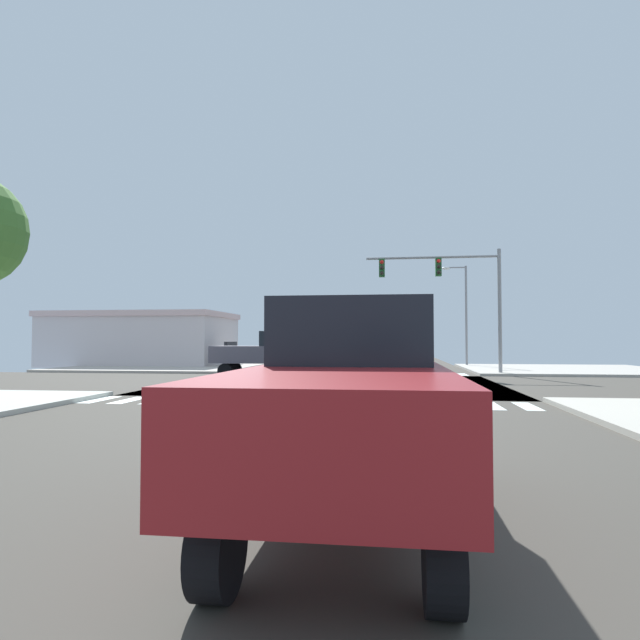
{
  "coord_description": "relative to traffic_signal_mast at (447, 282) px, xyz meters",
  "views": [
    {
      "loc": [
        2.47,
        -23.4,
        1.87
      ],
      "look_at": [
        -1.3,
        4.52,
        2.95
      ],
      "focal_mm": 30.38,
      "sensor_mm": 36.0,
      "label": 1
    }
  ],
  "objects": [
    {
      "name": "bank_building",
      "position": [
        -21.61,
        7.89,
        -3.14
      ],
      "size": [
        14.22,
        8.15,
        3.95
      ],
      "color": "silver",
      "rests_on": "ground"
    },
    {
      "name": "ground",
      "position": [
        -5.47,
        -7.13,
        -5.15
      ],
      "size": [
        90.0,
        90.0,
        0.05
      ],
      "color": "#45413A"
    },
    {
      "name": "sidewalk_corner_ne",
      "position": [
        7.53,
        4.87,
        -5.06
      ],
      "size": [
        12.0,
        12.0,
        0.14
      ],
      "color": "#B2ADA3",
      "rests_on": "ground"
    },
    {
      "name": "street_lamp",
      "position": [
        1.97,
        9.39,
        -0.73
      ],
      "size": [
        1.78,
        0.32,
        7.27
      ],
      "color": "gray",
      "rests_on": "ground"
    },
    {
      "name": "box_truck_crossing_1",
      "position": [
        -10.47,
        26.92,
        -2.56
      ],
      "size": [
        2.4,
        7.2,
        4.85
      ],
      "rotation": [
        0.0,
        0.0,
        3.14
      ],
      "color": "black",
      "rests_on": "ground"
    },
    {
      "name": "crosswalk_near",
      "position": [
        -5.72,
        -14.43,
        -5.12
      ],
      "size": [
        13.5,
        2.0,
        0.01
      ],
      "color": "white",
      "rests_on": "ground"
    },
    {
      "name": "pickup_nearside_1",
      "position": [
        -9.38,
        -3.63,
        -3.84
      ],
      "size": [
        5.1,
        2.0,
        2.35
      ],
      "rotation": [
        0.0,
        0.0,
        4.71
      ],
      "color": "black",
      "rests_on": "ground"
    },
    {
      "name": "sidewalk_corner_nw",
      "position": [
        -18.47,
        4.87,
        -5.06
      ],
      "size": [
        12.0,
        12.0,
        0.14
      ],
      "color": "#B5AA9E",
      "rests_on": "ground"
    },
    {
      "name": "pickup_leading_2",
      "position": [
        -3.47,
        -24.77,
        -3.84
      ],
      "size": [
        2.0,
        5.1,
        2.35
      ],
      "color": "black",
      "rests_on": "ground"
    },
    {
      "name": "crosswalk_far",
      "position": [
        -5.72,
        0.17,
        -5.12
      ],
      "size": [
        13.5,
        2.0,
        0.01
      ],
      "color": "white",
      "rests_on": "ground"
    },
    {
      "name": "traffic_signal_mast",
      "position": [
        0.0,
        0.0,
        0.0
      ],
      "size": [
        7.37,
        0.55,
        6.91
      ],
      "color": "gray",
      "rests_on": "ground"
    }
  ]
}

